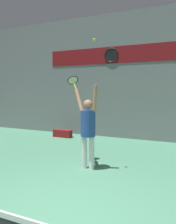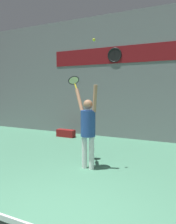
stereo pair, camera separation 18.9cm
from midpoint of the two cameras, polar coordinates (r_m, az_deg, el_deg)
back_wall at (r=8.78m, az=15.16°, el=9.12°), size 18.00×0.10×5.00m
sponsor_banner at (r=8.82m, az=15.23°, el=14.70°), size 7.98×0.02×0.66m
scoreboard_clock at (r=9.10m, az=7.56°, el=14.55°), size 0.59×0.05×0.59m
tennis_player at (r=5.35m, az=0.99°, el=-3.67°), size 0.78×0.46×2.07m
tennis_racket at (r=5.88m, az=-2.79°, el=8.13°), size 0.38×0.37×0.36m
tennis_ball at (r=5.25m, az=2.64°, el=18.33°), size 0.07×0.07×0.07m
equipment_bag at (r=9.23m, az=-5.23°, el=-5.53°), size 0.79×0.28×0.31m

